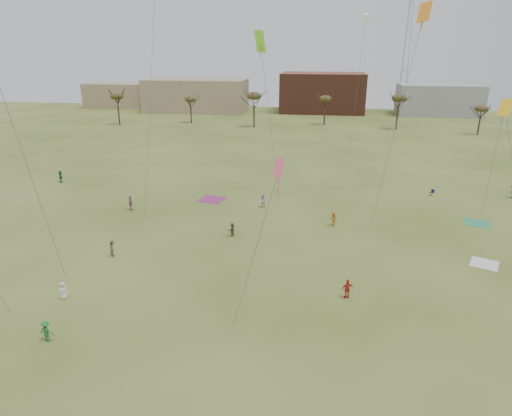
# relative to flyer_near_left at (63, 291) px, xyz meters

# --- Properties ---
(ground) EXTENTS (260.00, 260.00, 0.00)m
(ground) POSITION_rel_flyer_near_left_xyz_m (14.63, -2.90, -0.75)
(ground) COLOR #465B1C
(ground) RESTS_ON ground
(flyer_near_left) EXTENTS (0.86, 0.73, 1.51)m
(flyer_near_left) POSITION_rel_flyer_near_left_xyz_m (0.00, 0.00, 0.00)
(flyer_near_left) COLOR white
(flyer_near_left) RESTS_ON ground
(flyer_near_center) EXTENTS (1.07, 0.68, 1.58)m
(flyer_near_center) POSITION_rel_flyer_near_left_xyz_m (1.92, -5.34, 0.04)
(flyer_near_center) COLOR #257033
(flyer_near_center) RESTS_ON ground
(spectator_fore_a) EXTENTS (1.09, 0.77, 1.71)m
(spectator_fore_a) POSITION_rel_flyer_near_left_xyz_m (23.06, 3.61, 0.10)
(spectator_fore_a) COLOR red
(spectator_fore_a) RESTS_ON ground
(spectator_fore_b) EXTENTS (0.81, 0.94, 1.68)m
(spectator_fore_b) POSITION_rel_flyer_near_left_xyz_m (0.43, 8.19, 0.09)
(spectator_fore_b) COLOR #908E5B
(spectator_fore_b) RESTS_ON ground
(spectator_fore_c) EXTENTS (0.67, 1.47, 1.53)m
(spectator_fore_c) POSITION_rel_flyer_near_left_xyz_m (11.12, 14.85, 0.01)
(spectator_fore_c) COLOR brown
(spectator_fore_c) RESTS_ON ground
(flyer_mid_b) EXTENTS (1.28, 1.35, 1.84)m
(flyer_mid_b) POSITION_rel_flyer_near_left_xyz_m (22.11, 19.46, 0.17)
(flyer_mid_b) COLOR #B96922
(flyer_mid_b) RESTS_ON ground
(spectator_mid_d) EXTENTS (0.94, 1.18, 1.87)m
(spectator_mid_d) POSITION_rel_flyer_near_left_xyz_m (-3.24, 20.94, 0.18)
(spectator_mid_d) COLOR #9D4190
(spectator_mid_d) RESTS_ON ground
(spectator_mid_e) EXTENTS (1.06, 0.94, 1.84)m
(spectator_mid_e) POSITION_rel_flyer_near_left_xyz_m (13.26, 24.34, 0.17)
(spectator_mid_e) COLOR silver
(spectator_mid_e) RESTS_ON ground
(flyer_far_a) EXTENTS (1.40, 1.66, 1.79)m
(flyer_far_a) POSITION_rel_flyer_near_left_xyz_m (-19.01, 31.20, 0.14)
(flyer_far_a) COLOR #23693D
(flyer_far_a) RESTS_ON ground
(flyer_far_c) EXTENTS (0.83, 1.22, 1.75)m
(flyer_far_c) POSITION_rel_flyer_near_left_xyz_m (46.55, 33.40, 0.12)
(flyer_far_c) COLOR #204B93
(flyer_far_c) RESTS_ON ground
(blanket_cream) EXTENTS (3.22, 3.22, 0.03)m
(blanket_cream) POSITION_rel_flyer_near_left_xyz_m (36.37, 11.84, -0.75)
(blanket_cream) COLOR white
(blanket_cream) RESTS_ON ground
(blanket_plum) EXTENTS (3.90, 3.90, 0.03)m
(blanket_plum) POSITION_rel_flyer_near_left_xyz_m (5.89, 26.50, -0.75)
(blanket_plum) COLOR #972E6F
(blanket_plum) RESTS_ON ground
(blanket_olive) EXTENTS (3.50, 3.50, 0.03)m
(blanket_olive) POSITION_rel_flyer_near_left_xyz_m (38.90, 22.83, -0.75)
(blanket_olive) COLOR #348F60
(blanket_olive) RESTS_ON ground
(camp_chair_right) EXTENTS (0.74, 0.74, 0.87)m
(camp_chair_right) POSITION_rel_flyer_near_left_xyz_m (35.88, 32.82, -0.49)
(camp_chair_right) COLOR #15183C
(camp_chair_right) RESTS_ON ground
(kites_aloft) EXTENTS (62.18, 62.63, 27.00)m
(kites_aloft) POSITION_rel_flyer_near_left_xyz_m (11.80, 25.36, 20.20)
(kites_aloft) COLOR yellow
(kites_aloft) RESTS_ON ground
(tree_line) EXTENTS (117.44, 49.32, 8.91)m
(tree_line) POSITION_rel_flyer_near_left_xyz_m (11.78, 76.22, 6.34)
(tree_line) COLOR #3A2B1E
(tree_line) RESTS_ON ground
(building_tan) EXTENTS (32.00, 14.00, 10.00)m
(building_tan) POSITION_rel_flyer_near_left_xyz_m (-20.37, 112.10, 4.25)
(building_tan) COLOR #937F60
(building_tan) RESTS_ON ground
(building_brick) EXTENTS (26.00, 16.00, 12.00)m
(building_brick) POSITION_rel_flyer_near_left_xyz_m (19.63, 117.10, 5.25)
(building_brick) COLOR brown
(building_brick) RESTS_ON ground
(building_grey) EXTENTS (24.00, 12.00, 9.00)m
(building_grey) POSITION_rel_flyer_near_left_xyz_m (54.63, 115.10, 3.75)
(building_grey) COLOR gray
(building_grey) RESTS_ON ground
(building_tan_west) EXTENTS (20.00, 12.00, 8.00)m
(building_tan_west) POSITION_rel_flyer_near_left_xyz_m (-50.37, 119.10, 3.25)
(building_tan_west) COLOR #937F60
(building_tan_west) RESTS_ON ground
(radio_tower) EXTENTS (1.51, 1.72, 41.00)m
(radio_tower) POSITION_rel_flyer_near_left_xyz_m (44.63, 122.10, 18.46)
(radio_tower) COLOR #9EA3A8
(radio_tower) RESTS_ON ground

